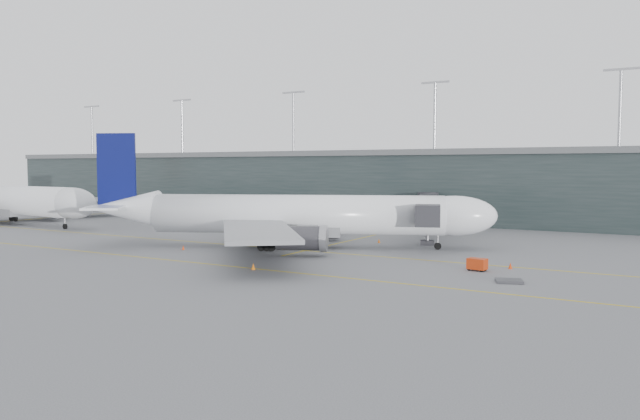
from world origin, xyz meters
The scene contains 18 objects.
ground centered at (0.00, 0.00, 0.00)m, with size 320.00×320.00×0.00m, color #59595E.
taxiline_a centered at (0.00, -4.00, 0.01)m, with size 160.00×0.25×0.02m, color gold.
taxiline_b centered at (0.00, -20.00, 0.01)m, with size 160.00×0.25×0.02m, color gold.
taxiline_lead_main centered at (5.00, 20.00, 0.01)m, with size 0.25×60.00×0.02m, color gold.
taxiline_lead_adj centered at (-75.00, 20.00, 0.01)m, with size 0.25×60.00×0.02m, color gold.
terminal centered at (0.00, 58.00, 7.62)m, with size 240.00×36.00×29.00m.
main_aircraft centered at (1.83, -1.73, 4.67)m, with size 56.72×52.32×16.64m.
jet_bridge centered at (14.78, 24.14, 5.00)m, with size 18.09×43.09×6.68m.
second_aircraft centered at (-70.47, -0.06, 4.80)m, with size 60.99×57.31×17.11m.
gse_cart centered at (30.48, -8.60, 0.78)m, with size 2.23×1.61×1.40m.
baggage_dolly centered at (35.27, -13.95, 0.16)m, with size 2.63×2.10×0.26m, color #36363A.
uld_a centered at (-5.70, 11.03, 1.00)m, with size 2.58×2.38×1.90m.
uld_b centered at (-1.74, 10.74, 0.92)m, with size 2.24×1.97×1.75m.
uld_c centered at (1.03, 11.05, 0.93)m, with size 2.10×1.76×1.76m.
cone_nose centered at (33.42, -5.43, 0.36)m, with size 0.46×0.46×0.73m, color red.
cone_wing_stbd centered at (8.28, -20.65, 0.37)m, with size 0.47×0.47×0.74m, color orange.
cone_wing_port centered at (10.13, 9.35, 0.32)m, with size 0.41×0.41×0.65m, color #D55A0B.
cone_tail centered at (-10.35, -11.81, 0.32)m, with size 0.40×0.40×0.63m, color #E53E0C.
Camera 1 is at (49.97, -77.49, 11.70)m, focal length 35.00 mm.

